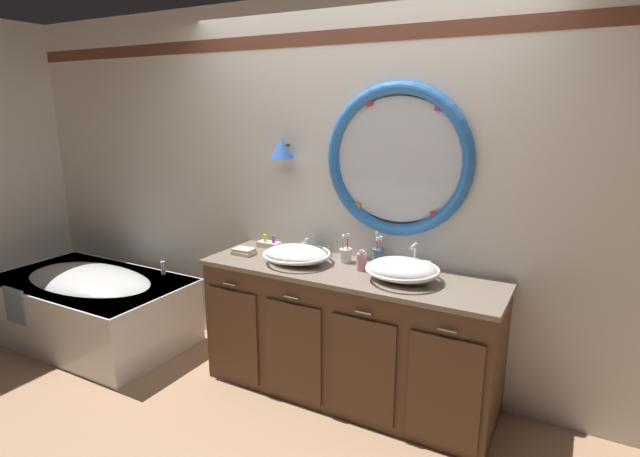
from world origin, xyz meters
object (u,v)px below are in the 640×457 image
Objects in this scene: sink_basin_left at (297,254)px; bathtub at (92,303)px; toiletry_basket at (269,244)px; soap_dispenser at (361,261)px; sink_basin_right at (402,270)px; folded_hand_towel at (244,252)px; toothbrush_holder_right at (378,255)px; toothbrush_holder_left at (346,254)px.

bathtub is at bearing -171.62° from sink_basin_left.
toiletry_basket is (1.44, 0.48, 0.58)m from bathtub.
bathtub is at bearing -161.69° from toiletry_basket.
soap_dispenser is 0.82m from toiletry_basket.
bathtub is 1.63m from toiletry_basket.
bathtub is 2.36m from soap_dispenser.
toiletry_basket reaches higher than bathtub.
bathtub is 3.64× the size of sink_basin_right.
folded_hand_towel is (-0.42, -0.02, -0.04)m from sink_basin_left.
sink_basin_right is 2.00× the size of toothbrush_holder_right.
toothbrush_holder_right reaches higher than soap_dispenser.
sink_basin_left reaches higher than folded_hand_towel.
bathtub is 9.56× the size of toiletry_basket.
sink_basin_left is 2.98× the size of folded_hand_towel.
toothbrush_holder_right reaches higher than toothbrush_holder_left.
bathtub is 8.13× the size of toothbrush_holder_left.
toothbrush_holder_right reaches higher than sink_basin_left.
folded_hand_towel is at bearing -165.07° from toothbrush_holder_left.
toothbrush_holder_left is at bearing 30.53° from sink_basin_left.
soap_dispenser is 0.83× the size of toiletry_basket.
toothbrush_holder_left is at bearing -162.46° from toothbrush_holder_right.
sink_basin_right reaches higher than toiletry_basket.
sink_basin_right is at bearing 1.11° from folded_hand_towel.
sink_basin_left is 2.69× the size of toiletry_basket.
toiletry_basket is (-0.37, 0.21, -0.03)m from sink_basin_left.
toothbrush_holder_left is 1.30× the size of folded_hand_towel.
sink_basin_left is at bearing -180.00° from sink_basin_right.
toothbrush_holder_right is at bearing 17.54° from toothbrush_holder_left.
sink_basin_left is (1.81, 0.27, 0.61)m from bathtub.
toothbrush_holder_left reaches higher than soap_dispenser.
folded_hand_towel is at bearing -178.89° from sink_basin_right.
sink_basin_right is 1.16m from folded_hand_towel.
toothbrush_holder_left is (-0.45, 0.16, -0.02)m from sink_basin_right.
soap_dispenser reaches higher than bathtub.
toiletry_basket is at bearing 169.50° from soap_dispenser.
folded_hand_towel is (-0.86, -0.08, -0.04)m from soap_dispenser.
bathtub is 3.55× the size of sink_basin_left.
toothbrush_holder_left reaches higher than sink_basin_right.
toothbrush_holder_right is at bearing 15.53° from folded_hand_towel.
bathtub is 7.28× the size of toothbrush_holder_right.
toiletry_basket is at bearing 169.17° from sink_basin_right.
bathtub is 1.93m from sink_basin_left.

